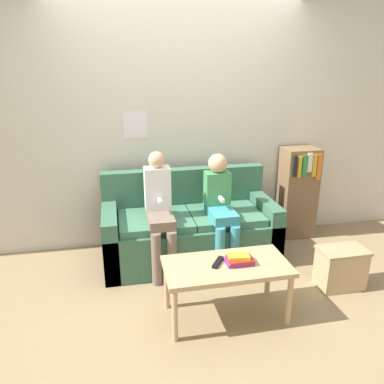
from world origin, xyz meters
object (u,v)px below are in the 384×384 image
(tv_remote, at_px, (218,262))
(storage_box, at_px, (341,268))
(couch, at_px, (189,230))
(coffee_table, at_px, (227,271))
(person_left, at_px, (159,208))
(bookshelf, at_px, (297,192))
(person_right, at_px, (220,204))

(tv_remote, xyz_separation_m, storage_box, (1.18, 0.17, -0.28))
(couch, distance_m, tv_remote, 1.00)
(tv_remote, bearing_deg, coffee_table, 13.62)
(person_left, xyz_separation_m, tv_remote, (0.34, -0.80, -0.16))
(person_left, relative_size, storage_box, 2.76)
(tv_remote, height_order, storage_box, tv_remote)
(bookshelf, bearing_deg, couch, -168.00)
(coffee_table, bearing_deg, tv_remote, 159.86)
(person_left, bearing_deg, person_right, -0.14)
(bookshelf, xyz_separation_m, storage_box, (-0.11, -1.10, -0.33))
(coffee_table, distance_m, storage_box, 1.15)
(couch, distance_m, bookshelf, 1.35)
(couch, height_order, tv_remote, couch)
(bookshelf, distance_m, storage_box, 1.15)
(storage_box, bearing_deg, person_right, 145.71)
(coffee_table, xyz_separation_m, person_left, (-0.40, 0.83, 0.23))
(couch, height_order, person_right, person_right)
(person_right, height_order, tv_remote, person_right)
(person_left, height_order, storage_box, person_left)
(couch, distance_m, person_right, 0.46)
(tv_remote, distance_m, storage_box, 1.22)
(tv_remote, height_order, bookshelf, bookshelf)
(coffee_table, bearing_deg, person_left, 115.91)
(couch, bearing_deg, coffee_table, -85.28)
(bookshelf, bearing_deg, tv_remote, -135.46)
(person_left, relative_size, tv_remote, 6.96)
(person_right, xyz_separation_m, storage_box, (0.93, -0.64, -0.44))
(bookshelf, bearing_deg, coffee_table, -133.50)
(bookshelf, height_order, storage_box, bookshelf)
(person_left, height_order, tv_remote, person_left)
(couch, distance_m, person_left, 0.50)
(coffee_table, bearing_deg, person_right, 77.54)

